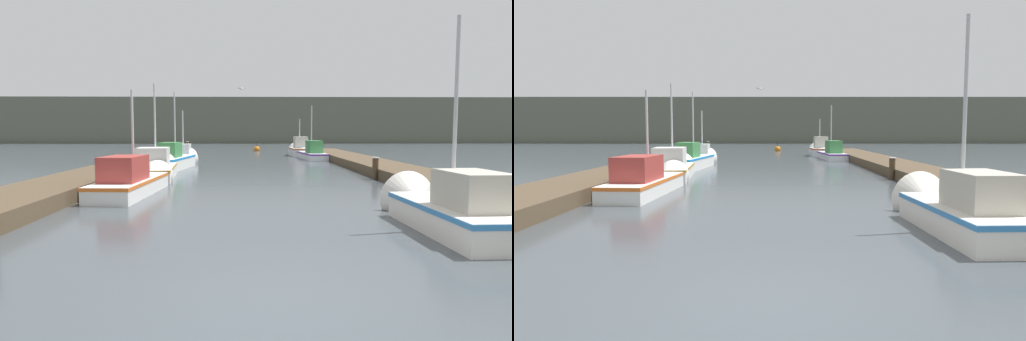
% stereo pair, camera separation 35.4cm
% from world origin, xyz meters
% --- Properties ---
extents(ground_plane, '(200.00, 200.00, 0.00)m').
position_xyz_m(ground_plane, '(0.00, 0.00, 0.00)').
color(ground_plane, '#3D4449').
extents(dock_left, '(2.41, 40.00, 0.45)m').
position_xyz_m(dock_left, '(-6.49, 16.00, 0.22)').
color(dock_left, '#4C3D2B').
rests_on(dock_left, ground_plane).
extents(dock_right, '(2.41, 40.00, 0.45)m').
position_xyz_m(dock_right, '(6.49, 16.00, 0.22)').
color(dock_right, '#4C3D2B').
rests_on(dock_right, ground_plane).
extents(distant_shore_ridge, '(120.00, 16.00, 7.26)m').
position_xyz_m(distant_shore_ridge, '(0.00, 74.28, 3.63)').
color(distant_shore_ridge, '#565B4C').
rests_on(distant_shore_ridge, ground_plane).
extents(fishing_boat_0, '(1.71, 4.78, 4.90)m').
position_xyz_m(fishing_boat_0, '(3.99, 4.25, 0.43)').
color(fishing_boat_0, silver).
rests_on(fishing_boat_0, ground_plane).
extents(fishing_boat_1, '(1.70, 6.01, 3.82)m').
position_xyz_m(fishing_boat_1, '(-4.12, 10.09, 0.42)').
color(fishing_boat_1, silver).
rests_on(fishing_boat_1, ground_plane).
extents(fishing_boat_2, '(2.04, 5.45, 4.64)m').
position_xyz_m(fishing_boat_2, '(-4.38, 14.97, 0.44)').
color(fishing_boat_2, silver).
rests_on(fishing_boat_2, ground_plane).
extents(fishing_boat_3, '(1.92, 6.29, 4.47)m').
position_xyz_m(fishing_boat_3, '(-4.26, 19.92, 0.47)').
color(fishing_boat_3, silver).
rests_on(fishing_boat_3, ground_plane).
extents(fishing_boat_4, '(1.47, 4.37, 3.73)m').
position_xyz_m(fishing_boat_4, '(-4.36, 23.83, 0.39)').
color(fishing_boat_4, silver).
rests_on(fishing_boat_4, ground_plane).
extents(fishing_boat_5, '(1.69, 5.97, 4.27)m').
position_xyz_m(fishing_boat_5, '(4.39, 28.01, 0.40)').
color(fishing_boat_5, silver).
rests_on(fishing_boat_5, ground_plane).
extents(fishing_boat_6, '(1.54, 4.59, 3.39)m').
position_xyz_m(fishing_boat_6, '(4.07, 32.31, 0.51)').
color(fishing_boat_6, silver).
rests_on(fishing_boat_6, ground_plane).
extents(mooring_piling_0, '(0.30, 0.30, 0.95)m').
position_xyz_m(mooring_piling_0, '(5.20, 13.97, 0.48)').
color(mooring_piling_0, '#473523').
rests_on(mooring_piling_0, ground_plane).
extents(mooring_piling_1, '(0.25, 0.25, 1.13)m').
position_xyz_m(mooring_piling_1, '(-5.39, 34.11, 0.57)').
color(mooring_piling_1, '#473523').
rests_on(mooring_piling_1, ground_plane).
extents(mooring_piling_2, '(0.29, 0.29, 1.17)m').
position_xyz_m(mooring_piling_2, '(-5.32, 19.19, 0.59)').
color(mooring_piling_2, '#473523').
rests_on(mooring_piling_2, ground_plane).
extents(channel_buoy, '(0.63, 0.63, 1.13)m').
position_xyz_m(channel_buoy, '(0.75, 40.62, 0.18)').
color(channel_buoy, '#BF6513').
rests_on(channel_buoy, ground_plane).
extents(seagull_lead, '(0.53, 0.38, 0.12)m').
position_xyz_m(seagull_lead, '(-0.61, 22.40, 4.59)').
color(seagull_lead, white).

